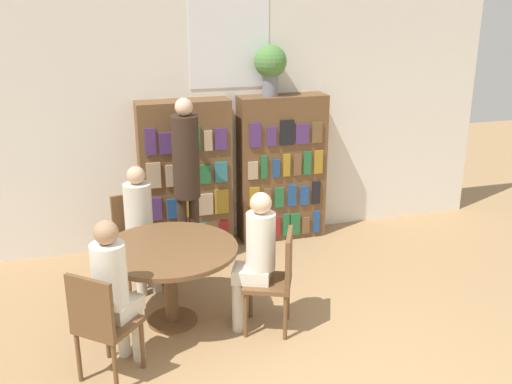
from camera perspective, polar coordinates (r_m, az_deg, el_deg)
The scene contains 12 objects.
wall_back at distance 6.90m, azimuth -2.52°, elevation 7.54°, with size 6.40×0.07×3.00m.
bookshelf_left at distance 6.76m, azimuth -6.72°, elevation 1.48°, with size 1.02×0.34×1.71m.
bookshelf_right at distance 7.03m, azimuth 2.46°, elevation 2.27°, with size 1.02×0.34×1.71m.
flower_vase at distance 6.75m, azimuth 1.39°, elevation 12.02°, with size 0.36×0.36×0.56m.
reading_table at distance 5.30m, azimuth -8.25°, elevation -6.42°, with size 1.20×1.20×0.73m.
chair_near_camera at distance 4.68m, azimuth -14.53°, elevation -11.82°, with size 0.56×0.56×0.91m.
chair_left_side at distance 6.15m, azimuth -11.39°, elevation -3.93°, with size 0.48×0.48×0.91m.
chair_far_side at distance 5.19m, azimuth 1.97°, elevation -7.99°, with size 0.53×0.53×0.91m.
seated_reader_left at distance 5.92m, azimuth -10.97°, elevation -2.68°, with size 0.33×0.40×1.25m.
seated_reader_right at distance 5.12m, azimuth -0.05°, elevation -5.84°, with size 0.40×0.36×1.26m.
seated_reader_back at distance 4.70m, azimuth -13.35°, elevation -8.66°, with size 0.41×0.41×1.26m.
librarian_standing at distance 6.20m, azimuth -6.67°, elevation 2.38°, with size 0.28×0.55×1.83m.
Camera 1 is at (-1.64, -3.27, 2.85)m, focal length 42.00 mm.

